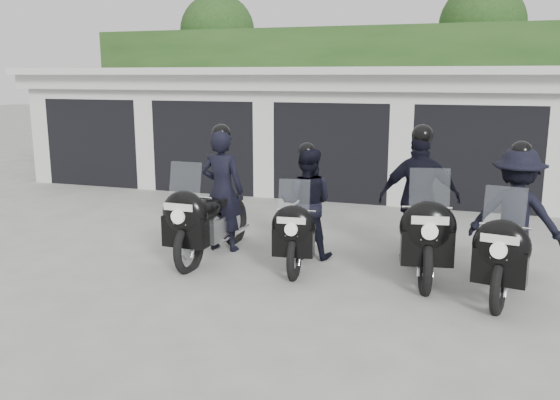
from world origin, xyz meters
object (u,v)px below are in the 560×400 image
(police_bike_c, at_px, (420,208))
(police_bike_d, at_px, (513,225))
(police_bike_b, at_px, (304,211))
(police_bike_a, at_px, (213,203))

(police_bike_c, bearing_deg, police_bike_d, -30.23)
(police_bike_b, bearing_deg, police_bike_c, -1.06)
(police_bike_b, relative_size, police_bike_c, 0.86)
(police_bike_d, bearing_deg, police_bike_b, -175.31)
(police_bike_c, bearing_deg, police_bike_a, 175.86)
(police_bike_a, distance_m, police_bike_b, 1.44)
(police_bike_a, bearing_deg, police_bike_c, 8.16)
(police_bike_b, distance_m, police_bike_d, 2.95)
(police_bike_d, bearing_deg, police_bike_c, 170.56)
(police_bike_b, distance_m, police_bike_c, 1.71)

